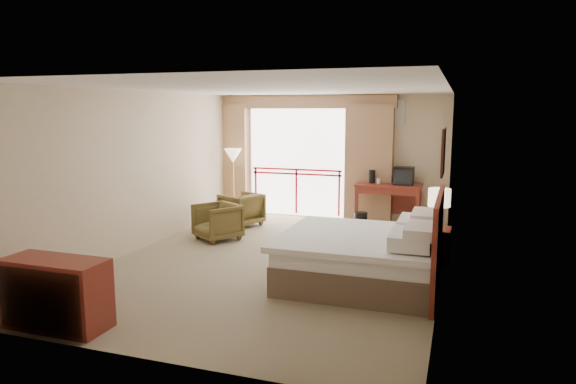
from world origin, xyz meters
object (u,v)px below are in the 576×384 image
(nightstand, at_px, (437,246))
(wastebasket, at_px, (361,220))
(table_lamp, at_px, (439,198))
(armchair_far, at_px, (241,225))
(bed, at_px, (365,256))
(floor_lamp, at_px, (233,158))
(dresser, at_px, (56,293))
(armchair_near, at_px, (218,239))
(side_table, at_px, (220,212))
(desk, at_px, (389,193))
(tv, at_px, (404,176))

(nightstand, relative_size, wastebasket, 1.70)
(table_lamp, relative_size, armchair_far, 0.80)
(bed, distance_m, armchair_far, 4.12)
(wastebasket, distance_m, floor_lamp, 3.16)
(armchair_far, relative_size, dresser, 0.64)
(armchair_far, height_order, floor_lamp, floor_lamp)
(armchair_near, xyz_separation_m, side_table, (-0.32, 0.77, 0.35))
(armchair_near, bearing_deg, dresser, -56.10)
(wastebasket, bearing_deg, bed, -78.41)
(bed, xyz_separation_m, desk, (-0.19, 3.79, 0.30))
(nightstand, distance_m, dresser, 5.42)
(bed, height_order, armchair_far, bed)
(wastebasket, xyz_separation_m, floor_lamp, (-2.93, 0.27, 1.15))
(table_lamp, height_order, desk, table_lamp)
(desk, bearing_deg, side_table, -157.85)
(table_lamp, bearing_deg, desk, 113.71)
(tv, height_order, wastebasket, tv)
(desk, distance_m, floor_lamp, 3.48)
(armchair_far, distance_m, floor_lamp, 1.62)
(bed, xyz_separation_m, wastebasket, (-0.66, 3.24, -0.21))
(dresser, bearing_deg, armchair_near, 91.89)
(desk, xyz_separation_m, floor_lamp, (-3.41, -0.28, 0.64))
(armchair_far, distance_m, dresser, 5.31)
(bed, bearing_deg, table_lamp, 54.56)
(side_table, distance_m, floor_lamp, 1.59)
(bed, bearing_deg, floor_lamp, 135.73)
(desk, bearing_deg, nightstand, -70.37)
(armchair_near, relative_size, dresser, 0.63)
(nightstand, relative_size, table_lamp, 0.95)
(nightstand, distance_m, side_table, 4.36)
(wastebasket, xyz_separation_m, armchair_far, (-2.40, -0.52, -0.17))
(armchair_far, bearing_deg, bed, 73.04)
(desk, height_order, wastebasket, desk)
(nightstand, height_order, side_table, nightstand)
(desk, bearing_deg, armchair_near, -144.62)
(nightstand, xyz_separation_m, dresser, (-3.86, -3.81, 0.11))
(tv, relative_size, side_table, 0.78)
(armchair_near, bearing_deg, desk, 72.07)
(nightstand, relative_size, floor_lamp, 0.37)
(tv, xyz_separation_m, armchair_near, (-3.12, -2.22, -1.05))
(desk, distance_m, tv, 0.48)
(side_table, bearing_deg, desk, 25.81)
(bed, distance_m, floor_lamp, 5.11)
(tv, bearing_deg, dresser, -108.04)
(desk, height_order, armchair_far, desk)
(bed, relative_size, desk, 1.60)
(armchair_near, bearing_deg, bed, 6.57)
(armchair_far, distance_m, armchair_near, 1.22)
(desk, height_order, tv, tv)
(bed, bearing_deg, dresser, -138.85)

